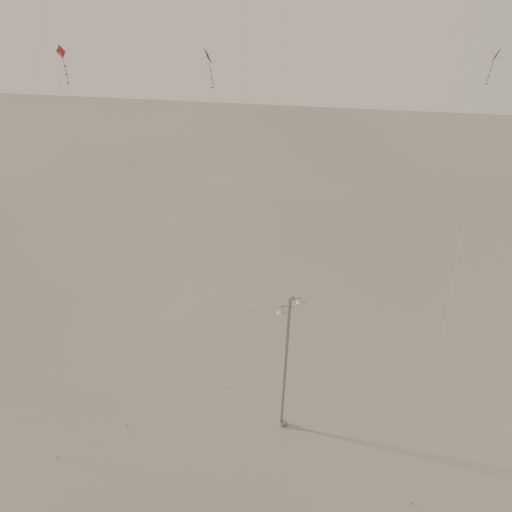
# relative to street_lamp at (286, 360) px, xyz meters

# --- Properties ---
(ground) EXTENTS (160.00, 160.00, 0.00)m
(ground) POSITION_rel_street_lamp_xyz_m (-3.01, -5.24, -5.17)
(ground) COLOR #A29886
(ground) RESTS_ON ground
(street_lamp) EXTENTS (1.52, 0.88, 9.70)m
(street_lamp) POSITION_rel_street_lamp_xyz_m (0.00, 0.00, 0.00)
(street_lamp) COLOR #919499
(street_lamp) RESTS_ON ground
(kite_1) EXTENTS (5.39, 4.43, 21.92)m
(kite_1) POSITION_rel_street_lamp_xyz_m (-5.67, 1.44, 11.50)
(kite_1) COLOR #282422
(kite_1) RESTS_ON ground
(kite_3) EXTENTS (2.91, 3.71, 22.54)m
(kite_3) POSITION_rel_street_lamp_xyz_m (-10.92, -2.18, 11.05)
(kite_3) COLOR maroon
(kite_3) RESTS_ON ground
(kite_4) EXTENTS (2.41, 11.32, 21.59)m
(kite_4) POSITION_rel_street_lamp_xyz_m (9.07, 3.69, 10.67)
(kite_4) COLOR #282422
(kite_4) RESTS_ON ground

